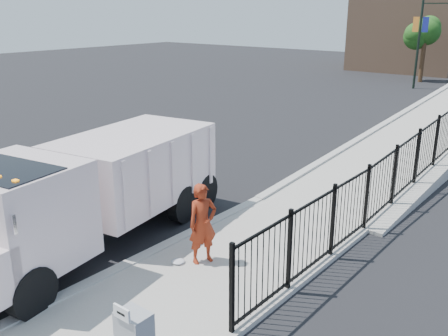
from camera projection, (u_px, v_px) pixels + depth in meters
The scene contains 11 objects.
ground at pixel (172, 246), 13.05m from camera, with size 120.00×120.00×0.00m, color black.
sidewalk at pixel (170, 304), 10.39m from camera, with size 3.55×12.00×0.12m, color #9E998E.
curb at pixel (111, 274), 11.53m from camera, with size 0.30×12.00×0.16m, color #ADAAA3.
ramp at pixel (440, 140), 23.67m from camera, with size 3.95×24.00×1.70m, color #9E998E.
truck at pixel (87, 189), 12.53m from camera, with size 3.99×8.67×2.86m.
worker at pixel (203, 224), 11.74m from camera, with size 0.71×0.47×1.96m, color maroon.
arrow_sign at pixel (122, 313), 7.64m from camera, with size 0.35×0.04×0.22m, color white.
debris at pixel (178, 261), 11.94m from camera, with size 0.33×0.33×0.08m, color silver.
light_pole_0 at pixel (424, 31), 37.31m from camera, with size 3.77×0.22×8.00m.
tree_0 at pixel (425, 34), 41.10m from camera, with size 2.34×2.34×5.17m.
building at pixel (415, 29), 49.89m from camera, with size 10.00×10.00×8.00m, color #8C664C.
Camera 1 is at (8.45, -8.35, 5.93)m, focal length 40.00 mm.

